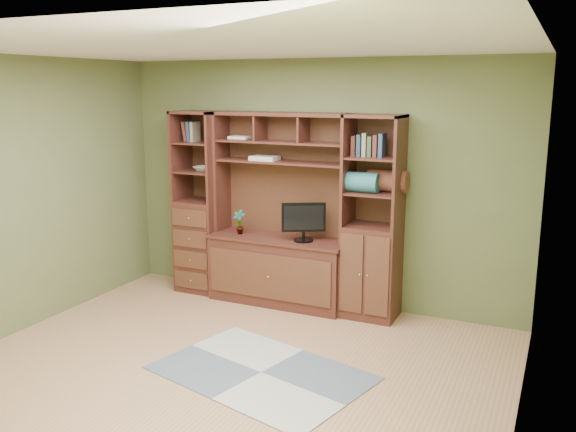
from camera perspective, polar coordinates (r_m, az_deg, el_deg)
The scene contains 11 objects.
room at distance 4.76m, azimuth -6.49°, elevation -0.34°, with size 4.60×4.10×2.64m.
center_hutch at distance 6.46m, azimuth -0.92°, elevation 0.53°, with size 1.54×0.53×2.05m, color #492119.
left_tower at distance 6.98m, azimuth -8.20°, elevation 1.27°, with size 0.50×0.45×2.05m, color #492119.
right_tower at distance 6.13m, azimuth 7.91°, elevation -0.21°, with size 0.55×0.45×2.05m, color #492119.
rug at distance 5.18m, azimuth -2.54°, elevation -14.45°, with size 1.68×1.12×0.01m, color gray.
monitor at distance 6.31m, azimuth 1.47°, elevation 0.11°, with size 0.46×0.20×0.56m, color black.
orchid at distance 6.67m, azimuth -4.57°, elevation -0.55°, with size 0.14×0.10×0.27m, color #9E5D35.
magazines at distance 6.54m, azimuth -2.19°, elevation 5.44°, with size 0.29×0.21×0.04m, color beige.
bowl at distance 6.89m, azimuth -7.95°, elevation 4.43°, with size 0.20×0.20×0.05m, color beige.
blanket_teal at distance 6.05m, azimuth 6.88°, elevation 3.16°, with size 0.34×0.20×0.20m, color #2D7177.
blanket_red at distance 6.11m, azimuth 9.32°, elevation 3.27°, with size 0.39×0.22×0.22m, color brown.
Camera 1 is at (2.42, -3.97, 2.31)m, focal length 38.00 mm.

